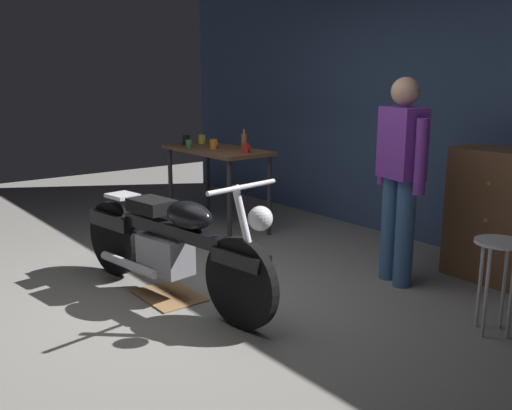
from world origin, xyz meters
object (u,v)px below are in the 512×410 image
shop_stool (498,261)px  mug_red_diner (246,148)px  motorcycle (170,242)px  wooden_dresser (501,216)px  mug_green_speckled (189,144)px  person_standing (401,172)px  mug_orange_travel (214,144)px  mug_black_matte (186,140)px  mug_yellow_tall (202,139)px  bottle (244,141)px

shop_stool → mug_red_diner: bearing=177.9°
motorcycle → wooden_dresser: size_ratio=1.98×
motorcycle → mug_green_speckled: 2.20m
person_standing → mug_green_speckled: bearing=25.0°
person_standing → wooden_dresser: person_standing is taller
mug_red_diner → mug_orange_travel: bearing=-171.2°
mug_orange_travel → mug_black_matte: (-0.50, -0.04, 0.00)m
mug_green_speckled → mug_black_matte: 0.27m
mug_red_diner → wooden_dresser: bearing=20.4°
mug_black_matte → mug_yellow_tall: bearing=90.3°
mug_green_speckled → mug_black_matte: size_ratio=0.87×
mug_red_diner → bottle: (-0.18, 0.11, 0.05)m
wooden_dresser → mug_black_matte: size_ratio=9.28×
mug_red_diner → mug_green_speckled: bearing=-163.0°
person_standing → mug_black_matte: bearing=22.0°
shop_stool → mug_yellow_tall: (-3.84, 0.20, 0.45)m
mug_orange_travel → mug_green_speckled: (-0.26, -0.15, -0.01)m
person_standing → mug_red_diner: size_ratio=15.25×
person_standing → shop_stool: 1.13m
motorcycle → mug_green_speckled: (-1.74, 1.26, 0.49)m
motorcycle → wooden_dresser: wooden_dresser is taller
person_standing → mug_black_matte: size_ratio=14.08×
mug_black_matte → bottle: size_ratio=0.49×
wooden_dresser → mug_green_speckled: 3.28m
person_standing → mug_yellow_tall: person_standing is taller
bottle → mug_black_matte: bearing=-164.7°
wooden_dresser → bottle: 2.66m
motorcycle → mug_red_diner: (-1.00, 1.49, 0.50)m
person_standing → bottle: person_standing is taller
motorcycle → mug_orange_travel: size_ratio=18.09×
person_standing → bottle: bearing=17.9°
mug_orange_travel → bottle: 0.36m
wooden_dresser → mug_black_matte: wooden_dresser is taller
person_standing → bottle: 2.02m
mug_orange_travel → mug_green_speckled: 0.30m
mug_green_speckled → mug_red_diner: bearing=17.0°
mug_black_matte → person_standing: bearing=5.5°
motorcycle → mug_yellow_tall: size_ratio=18.72×
mug_red_diner → mug_yellow_tall: (-0.99, 0.10, -0.00)m
shop_stool → bottle: size_ratio=2.66×
mug_orange_travel → mug_black_matte: 0.51m
wooden_dresser → mug_green_speckled: wooden_dresser is taller
motorcycle → person_standing: bearing=55.0°
shop_stool → mug_yellow_tall: 3.87m
person_standing → mug_orange_travel: size_ratio=13.87×
motorcycle → mug_black_matte: bearing=137.4°
person_standing → motorcycle: bearing=79.6°
motorcycle → mug_green_speckled: size_ratio=21.11×
mug_orange_travel → mug_black_matte: mug_black_matte is taller
mug_green_speckled → mug_yellow_tall: mug_yellow_tall is taller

